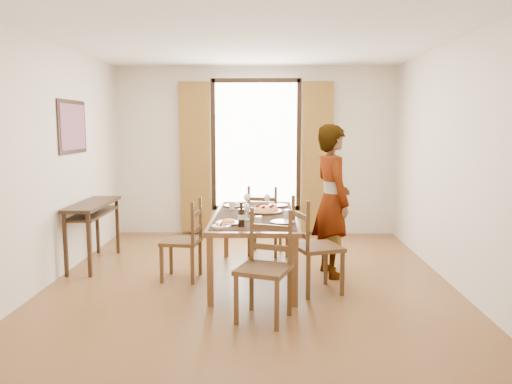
{
  "coord_description": "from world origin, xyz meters",
  "views": [
    {
      "loc": [
        0.2,
        -5.58,
        1.78
      ],
      "look_at": [
        0.06,
        0.17,
        1.0
      ],
      "focal_mm": 35.0,
      "sensor_mm": 36.0,
      "label": 1
    }
  ],
  "objects_px": {
    "dining_table": "(255,219)",
    "man": "(332,201)",
    "pasta_platter": "(265,208)",
    "console_table": "(93,212)"
  },
  "relations": [
    {
      "from": "man",
      "to": "pasta_platter",
      "type": "distance_m",
      "value": 0.79
    },
    {
      "from": "console_table",
      "to": "man",
      "type": "xyz_separation_m",
      "value": [
        2.98,
        -0.38,
        0.21
      ]
    },
    {
      "from": "man",
      "to": "dining_table",
      "type": "bearing_deg",
      "value": 84.04
    },
    {
      "from": "man",
      "to": "pasta_platter",
      "type": "height_order",
      "value": "man"
    },
    {
      "from": "console_table",
      "to": "dining_table",
      "type": "bearing_deg",
      "value": -14.16
    },
    {
      "from": "dining_table",
      "to": "man",
      "type": "xyz_separation_m",
      "value": [
        0.9,
        0.15,
        0.2
      ]
    },
    {
      "from": "console_table",
      "to": "pasta_platter",
      "type": "distance_m",
      "value": 2.24
    },
    {
      "from": "man",
      "to": "console_table",
      "type": "bearing_deg",
      "value": 67.52
    },
    {
      "from": "dining_table",
      "to": "man",
      "type": "height_order",
      "value": "man"
    },
    {
      "from": "man",
      "to": "pasta_platter",
      "type": "relative_size",
      "value": 4.46
    }
  ]
}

